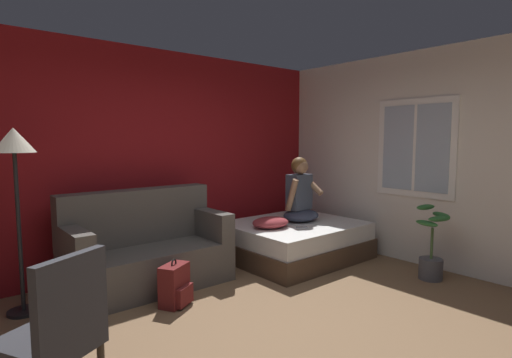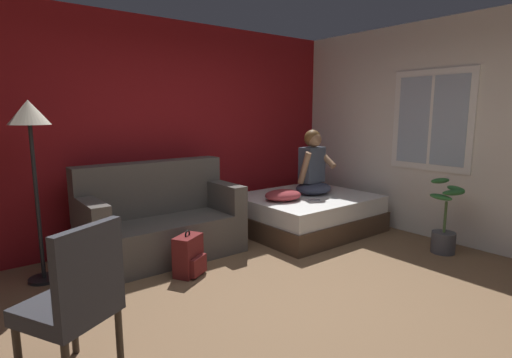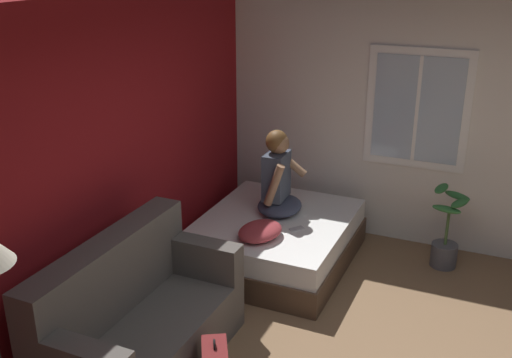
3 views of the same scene
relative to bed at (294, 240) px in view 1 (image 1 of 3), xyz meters
The scene contains 12 objects.
ground_plane 2.31m from the bed, 138.19° to the right, with size 40.00×40.00×0.00m, color brown.
wall_back_accent 2.27m from the bed, 150.04° to the left, with size 10.46×0.16×2.70m, color maroon.
wall_side_with_window 2.18m from the bed, 54.37° to the right, with size 0.19×6.28×2.70m.
bed is the anchor object (origin of this frame).
couch 2.00m from the bed, behind, with size 1.71×0.83×1.04m.
side_chair 3.56m from the bed, 157.49° to the right, with size 0.62×0.62×0.98m.
person_seated 0.62m from the bed, 12.79° to the left, with size 0.54×0.46×0.88m.
backpack 2.02m from the bed, 169.81° to the right, with size 0.35×0.33×0.46m.
throw_pillow 0.56m from the bed, behind, with size 0.48×0.36×0.14m, color #993338.
cell_phone 0.40m from the bed, 118.02° to the right, with size 0.07×0.14×0.01m, color #B7B7BC.
floor_lamp 3.39m from the bed, behind, with size 0.36×0.36×1.70m.
potted_plant 1.70m from the bed, 69.59° to the right, with size 0.39×0.37×0.85m.
Camera 1 is at (-2.07, -2.17, 1.60)m, focal length 28.00 mm.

